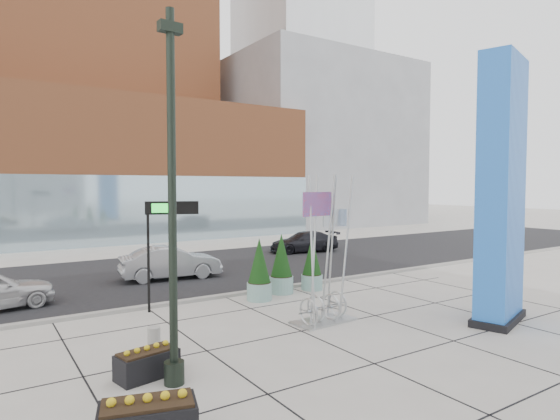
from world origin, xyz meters
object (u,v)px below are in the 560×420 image
blue_pylon (501,195)px  overhead_street_sign (166,217)px  public_art_sculpture (324,283)px  car_silver_mid (171,263)px  lamp_post (173,234)px  concrete_bollard (154,339)px

blue_pylon → overhead_street_sign: size_ratio=2.20×
public_art_sculpture → blue_pylon: bearing=-36.9°
public_art_sculpture → car_silver_mid: (-1.67, 9.10, -0.48)m
public_art_sculpture → overhead_street_sign: size_ratio=1.24×
blue_pylon → car_silver_mid: blue_pylon is taller
blue_pylon → public_art_sculpture: blue_pylon is taller
blue_pylon → public_art_sculpture: (-4.59, 2.99, -2.76)m
lamp_post → car_silver_mid: size_ratio=1.77×
lamp_post → public_art_sculpture: bearing=18.5°
blue_pylon → public_art_sculpture: bearing=129.1°
lamp_post → overhead_street_sign: lamp_post is taller
overhead_street_sign → blue_pylon: bearing=-19.5°
car_silver_mid → public_art_sculpture: bearing=-162.8°
public_art_sculpture → car_silver_mid: public_art_sculpture is taller
lamp_post → car_silver_mid: lamp_post is taller
blue_pylon → public_art_sculpture: size_ratio=1.78×
blue_pylon → overhead_street_sign: 10.86m
lamp_post → concrete_bollard: size_ratio=12.50×
blue_pylon → public_art_sculpture: 6.13m
blue_pylon → car_silver_mid: (-6.26, 12.09, -3.23)m
blue_pylon → overhead_street_sign: bearing=121.4°
lamp_post → concrete_bollard: bearing=82.9°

